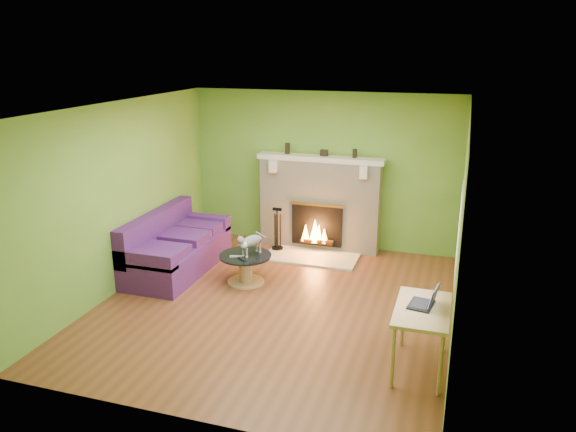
# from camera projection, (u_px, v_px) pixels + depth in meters

# --- Properties ---
(floor) EXTENTS (5.00, 5.00, 0.00)m
(floor) POSITION_uv_depth(u_px,v_px,m) (275.00, 304.00, 7.47)
(floor) COLOR brown
(floor) RESTS_ON ground
(ceiling) EXTENTS (5.00, 5.00, 0.00)m
(ceiling) POSITION_uv_depth(u_px,v_px,m) (274.00, 107.00, 6.70)
(ceiling) COLOR white
(ceiling) RESTS_ON wall_back
(wall_back) EXTENTS (5.00, 0.00, 5.00)m
(wall_back) POSITION_uv_depth(u_px,v_px,m) (323.00, 170.00, 9.36)
(wall_back) COLOR #57872C
(wall_back) RESTS_ON floor
(wall_front) EXTENTS (5.00, 0.00, 5.00)m
(wall_front) POSITION_uv_depth(u_px,v_px,m) (181.00, 290.00, 4.81)
(wall_front) COLOR #57872C
(wall_front) RESTS_ON floor
(wall_left) EXTENTS (0.00, 5.00, 5.00)m
(wall_left) POSITION_uv_depth(u_px,v_px,m) (121.00, 197.00, 7.73)
(wall_left) COLOR #57872C
(wall_left) RESTS_ON floor
(wall_right) EXTENTS (0.00, 5.00, 5.00)m
(wall_right) POSITION_uv_depth(u_px,v_px,m) (460.00, 228.00, 6.44)
(wall_right) COLOR #57872C
(wall_right) RESTS_ON floor
(window_frame) EXTENTS (0.00, 1.20, 1.20)m
(window_frame) POSITION_uv_depth(u_px,v_px,m) (459.00, 231.00, 5.54)
(window_frame) COLOR silver
(window_frame) RESTS_ON wall_right
(window_pane) EXTENTS (0.00, 1.06, 1.06)m
(window_pane) POSITION_uv_depth(u_px,v_px,m) (459.00, 231.00, 5.55)
(window_pane) COLOR white
(window_pane) RESTS_ON wall_right
(fireplace) EXTENTS (2.10, 0.46, 1.58)m
(fireplace) POSITION_uv_depth(u_px,v_px,m) (320.00, 204.00, 9.35)
(fireplace) COLOR beige
(fireplace) RESTS_ON floor
(hearth) EXTENTS (1.50, 0.75, 0.03)m
(hearth) POSITION_uv_depth(u_px,v_px,m) (311.00, 257.00, 9.10)
(hearth) COLOR beige
(hearth) RESTS_ON floor
(mantel) EXTENTS (2.10, 0.28, 0.08)m
(mantel) POSITION_uv_depth(u_px,v_px,m) (320.00, 158.00, 9.11)
(mantel) COLOR beige
(mantel) RESTS_ON fireplace
(sofa) EXTENTS (0.90, 2.00, 0.90)m
(sofa) POSITION_uv_depth(u_px,v_px,m) (174.00, 248.00, 8.53)
(sofa) COLOR #3D185D
(sofa) RESTS_ON floor
(coffee_table) EXTENTS (0.75, 0.75, 0.43)m
(coffee_table) POSITION_uv_depth(u_px,v_px,m) (246.00, 267.00, 8.09)
(coffee_table) COLOR tan
(coffee_table) RESTS_ON floor
(desk) EXTENTS (0.56, 0.96, 0.71)m
(desk) POSITION_uv_depth(u_px,v_px,m) (422.00, 315.00, 5.82)
(desk) COLOR tan
(desk) RESTS_ON floor
(cat) EXTENTS (0.40, 0.57, 0.34)m
(cat) POSITION_uv_depth(u_px,v_px,m) (252.00, 243.00, 8.01)
(cat) COLOR slate
(cat) RESTS_ON coffee_table
(remote_silver) EXTENTS (0.18, 0.09, 0.02)m
(remote_silver) POSITION_uv_depth(u_px,v_px,m) (236.00, 256.00, 7.95)
(remote_silver) COLOR gray
(remote_silver) RESTS_ON coffee_table
(remote_black) EXTENTS (0.15, 0.13, 0.02)m
(remote_black) POSITION_uv_depth(u_px,v_px,m) (242.00, 259.00, 7.86)
(remote_black) COLOR black
(remote_black) RESTS_ON coffee_table
(laptop) EXTENTS (0.32, 0.35, 0.24)m
(laptop) POSITION_uv_depth(u_px,v_px,m) (422.00, 295.00, 5.81)
(laptop) COLOR black
(laptop) RESTS_ON desk
(fire_tools) EXTENTS (0.19, 0.19, 0.72)m
(fire_tools) POSITION_uv_depth(u_px,v_px,m) (277.00, 228.00, 9.31)
(fire_tools) COLOR black
(fire_tools) RESTS_ON hearth
(mantel_vase_left) EXTENTS (0.08, 0.08, 0.18)m
(mantel_vase_left) POSITION_uv_depth(u_px,v_px,m) (287.00, 148.00, 9.26)
(mantel_vase_left) COLOR black
(mantel_vase_left) RESTS_ON mantel
(mantel_vase_right) EXTENTS (0.07, 0.07, 0.14)m
(mantel_vase_right) POSITION_uv_depth(u_px,v_px,m) (355.00, 153.00, 8.94)
(mantel_vase_right) COLOR black
(mantel_vase_right) RESTS_ON mantel
(mantel_box) EXTENTS (0.12, 0.08, 0.10)m
(mantel_box) POSITION_uv_depth(u_px,v_px,m) (324.00, 153.00, 9.09)
(mantel_box) COLOR black
(mantel_box) RESTS_ON mantel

